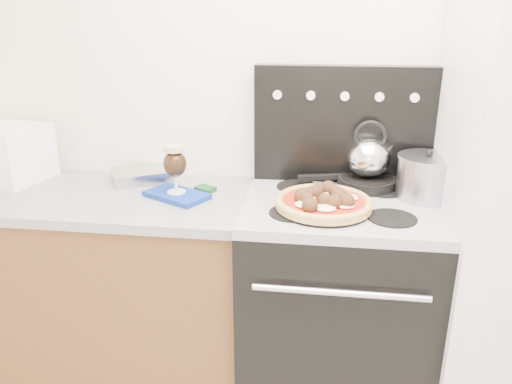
% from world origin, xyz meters
% --- Properties ---
extents(room_shell, '(3.52, 3.01, 2.52)m').
position_xyz_m(room_shell, '(0.00, 0.29, 1.25)').
color(room_shell, silver).
rests_on(room_shell, ground).
extents(base_cabinet, '(1.45, 0.60, 0.86)m').
position_xyz_m(base_cabinet, '(-1.02, 1.20, 0.43)').
color(base_cabinet, brown).
rests_on(base_cabinet, ground).
extents(countertop, '(1.48, 0.63, 0.04)m').
position_xyz_m(countertop, '(-1.02, 1.20, 0.88)').
color(countertop, gray).
rests_on(countertop, base_cabinet).
extents(stove_body, '(0.76, 0.65, 0.88)m').
position_xyz_m(stove_body, '(0.08, 1.18, 0.44)').
color(stove_body, black).
rests_on(stove_body, ground).
extents(cooktop, '(0.76, 0.65, 0.04)m').
position_xyz_m(cooktop, '(0.08, 1.18, 0.90)').
color(cooktop, '#ADADB2').
rests_on(cooktop, stove_body).
extents(backguard, '(0.76, 0.08, 0.50)m').
position_xyz_m(backguard, '(0.08, 1.45, 1.17)').
color(backguard, black).
rests_on(backguard, cooktop).
extents(toaster_oven, '(0.44, 0.36, 0.25)m').
position_xyz_m(toaster_oven, '(-1.46, 1.33, 1.02)').
color(toaster_oven, white).
rests_on(toaster_oven, countertop).
extents(foil_sheet, '(0.33, 0.30, 0.05)m').
position_xyz_m(foil_sheet, '(-0.81, 1.38, 0.93)').
color(foil_sheet, silver).
rests_on(foil_sheet, countertop).
extents(oven_mitt, '(0.30, 0.26, 0.02)m').
position_xyz_m(oven_mitt, '(-0.59, 1.18, 0.91)').
color(oven_mitt, navy).
rests_on(oven_mitt, countertop).
extents(beer_glass, '(0.11, 0.11, 0.21)m').
position_xyz_m(beer_glass, '(-0.59, 1.18, 1.03)').
color(beer_glass, black).
rests_on(beer_glass, oven_mitt).
extents(pizza_pan, '(0.38, 0.38, 0.01)m').
position_xyz_m(pizza_pan, '(0.01, 1.08, 0.93)').
color(pizza_pan, black).
rests_on(pizza_pan, cooktop).
extents(pizza, '(0.41, 0.41, 0.05)m').
position_xyz_m(pizza, '(0.01, 1.08, 0.96)').
color(pizza, '#D19045').
rests_on(pizza, pizza_pan).
extents(skillet, '(0.30, 0.30, 0.04)m').
position_xyz_m(skillet, '(0.19, 1.37, 0.94)').
color(skillet, black).
rests_on(skillet, cooktop).
extents(tea_kettle, '(0.23, 0.23, 0.20)m').
position_xyz_m(tea_kettle, '(0.19, 1.37, 1.07)').
color(tea_kettle, silver).
rests_on(tea_kettle, skillet).
extents(stock_pot, '(0.27, 0.27, 0.17)m').
position_xyz_m(stock_pot, '(0.41, 1.27, 1.00)').
color(stock_pot, '#A3A2B6').
rests_on(stock_pot, cooktop).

